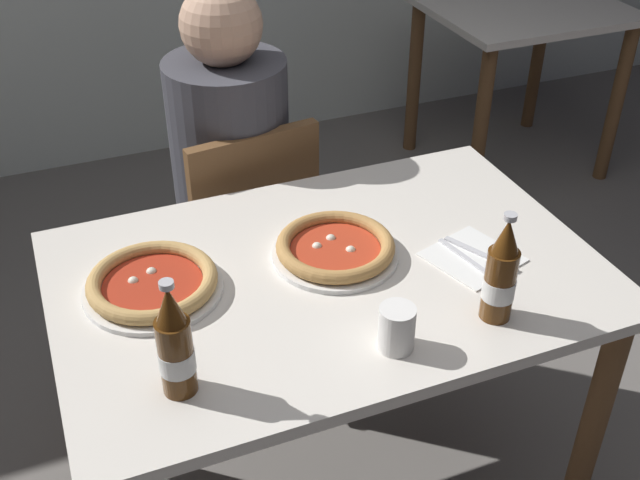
# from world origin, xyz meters

# --- Properties ---
(dining_table_main) EXTENTS (1.20, 0.80, 0.75)m
(dining_table_main) POSITION_xyz_m (0.00, 0.00, 0.64)
(dining_table_main) COLOR silver
(dining_table_main) RESTS_ON ground_plane
(chair_behind_table) EXTENTS (0.45, 0.45, 0.85)m
(chair_behind_table) POSITION_xyz_m (-0.02, 0.61, 0.48)
(chair_behind_table) COLOR brown
(chair_behind_table) RESTS_ON ground_plane
(diner_seated) EXTENTS (0.34, 0.34, 1.21)m
(diner_seated) POSITION_xyz_m (-0.03, 0.66, 0.58)
(diner_seated) COLOR #2D3342
(diner_seated) RESTS_ON ground_plane
(dining_table_background) EXTENTS (0.80, 0.70, 0.75)m
(dining_table_background) POSITION_xyz_m (1.48, 1.42, 0.59)
(dining_table_background) COLOR silver
(dining_table_background) RESTS_ON ground_plane
(pizza_margherita_near) EXTENTS (0.29, 0.29, 0.04)m
(pizza_margherita_near) POSITION_xyz_m (0.04, 0.05, 0.77)
(pizza_margherita_near) COLOR white
(pizza_margherita_near) RESTS_ON dining_table_main
(pizza_marinara_far) EXTENTS (0.30, 0.30, 0.04)m
(pizza_marinara_far) POSITION_xyz_m (-0.37, 0.07, 0.77)
(pizza_marinara_far) COLOR white
(pizza_marinara_far) RESTS_ON dining_table_main
(beer_bottle_left) EXTENTS (0.07, 0.07, 0.25)m
(beer_bottle_left) POSITION_xyz_m (-0.39, -0.23, 0.85)
(beer_bottle_left) COLOR #512D0F
(beer_bottle_left) RESTS_ON dining_table_main
(beer_bottle_center) EXTENTS (0.07, 0.07, 0.25)m
(beer_bottle_center) POSITION_xyz_m (0.26, -0.27, 0.85)
(beer_bottle_center) COLOR #512D0F
(beer_bottle_center) RESTS_ON dining_table_main
(napkin_with_cutlery) EXTENTS (0.23, 0.23, 0.01)m
(napkin_with_cutlery) POSITION_xyz_m (0.32, -0.08, 0.75)
(napkin_with_cutlery) COLOR white
(napkin_with_cutlery) RESTS_ON dining_table_main
(paper_cup) EXTENTS (0.07, 0.07, 0.09)m
(paper_cup) POSITION_xyz_m (0.03, -0.28, 0.80)
(paper_cup) COLOR white
(paper_cup) RESTS_ON dining_table_main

